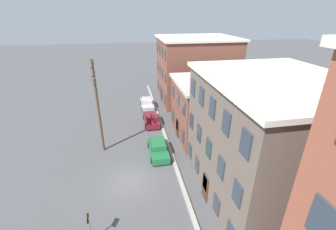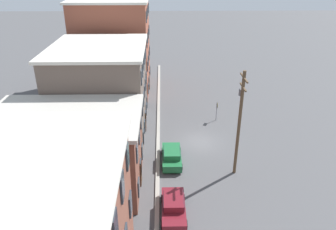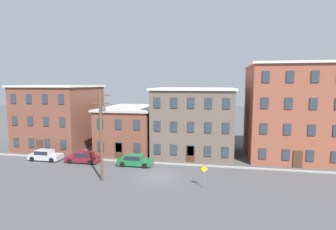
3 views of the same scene
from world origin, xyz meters
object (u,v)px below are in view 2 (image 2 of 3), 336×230
Objects in this scene: caution_sign at (217,108)px; utility_pole at (240,119)px; car_maroon at (173,206)px; car_green at (172,155)px.

utility_pole reaches higher than caution_sign.
car_maroon is 9.26m from utility_pole.
car_green is 1.82× the size of caution_sign.
car_maroon is 17.28m from caution_sign.
utility_pole is at bearing -47.40° from car_maroon.
car_green is 10.77m from caution_sign.
utility_pole is (5.37, -5.84, 4.77)m from car_maroon.
caution_sign reaches higher than car_green.
car_green is 0.45× the size of utility_pole.
utility_pole is at bearing -107.40° from car_green.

